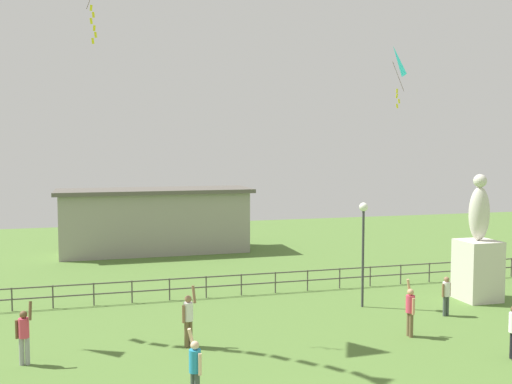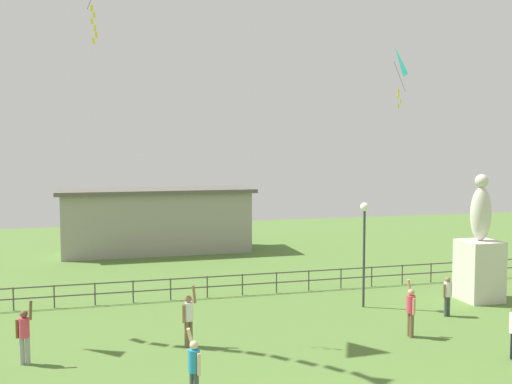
{
  "view_description": "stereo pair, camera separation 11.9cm",
  "coord_description": "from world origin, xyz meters",
  "px_view_note": "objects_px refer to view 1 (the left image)",
  "views": [
    {
      "loc": [
        -5.32,
        -10.54,
        6.44
      ],
      "look_at": [
        -0.45,
        6.8,
        5.12
      ],
      "focal_mm": 40.76,
      "sensor_mm": 36.0,
      "label": 1
    },
    {
      "loc": [
        -5.2,
        -10.57,
        6.44
      ],
      "look_at": [
        -0.45,
        6.8,
        5.12
      ],
      "focal_mm": 40.76,
      "sensor_mm": 36.0,
      "label": 2
    }
  ],
  "objects_px": {
    "person_0": "(446,293)",
    "person_3": "(195,367)",
    "person_1": "(410,308)",
    "kite_3": "(393,64)",
    "lamppost": "(363,231)",
    "person_2": "(24,333)",
    "statue_monument": "(478,257)",
    "person_4": "(188,317)"
  },
  "relations": [
    {
      "from": "person_0",
      "to": "person_3",
      "type": "distance_m",
      "value": 11.87
    },
    {
      "from": "person_1",
      "to": "kite_3",
      "type": "bearing_deg",
      "value": 67.55
    },
    {
      "from": "person_3",
      "to": "kite_3",
      "type": "distance_m",
      "value": 16.84
    },
    {
      "from": "person_1",
      "to": "person_3",
      "type": "distance_m",
      "value": 8.68
    },
    {
      "from": "lamppost",
      "to": "person_3",
      "type": "distance_m",
      "value": 11.07
    },
    {
      "from": "person_2",
      "to": "person_3",
      "type": "distance_m",
      "value": 6.02
    },
    {
      "from": "person_3",
      "to": "person_1",
      "type": "bearing_deg",
      "value": 22.15
    },
    {
      "from": "person_1",
      "to": "person_3",
      "type": "xyz_separation_m",
      "value": [
        -8.04,
        -3.27,
        -0.02
      ]
    },
    {
      "from": "person_3",
      "to": "lamppost",
      "type": "bearing_deg",
      "value": 41.38
    },
    {
      "from": "person_0",
      "to": "person_2",
      "type": "distance_m",
      "value": 15.21
    },
    {
      "from": "person_0",
      "to": "person_3",
      "type": "xyz_separation_m",
      "value": [
        -10.7,
        -5.13,
        0.08
      ]
    },
    {
      "from": "person_0",
      "to": "person_3",
      "type": "relative_size",
      "value": 0.8
    },
    {
      "from": "statue_monument",
      "to": "person_3",
      "type": "xyz_separation_m",
      "value": [
        -13.38,
        -6.86,
        -0.89
      ]
    },
    {
      "from": "person_0",
      "to": "person_3",
      "type": "height_order",
      "value": "person_3"
    },
    {
      "from": "person_4",
      "to": "kite_3",
      "type": "distance_m",
      "value": 14.52
    },
    {
      "from": "statue_monument",
      "to": "person_4",
      "type": "bearing_deg",
      "value": -168.78
    },
    {
      "from": "person_0",
      "to": "kite_3",
      "type": "xyz_separation_m",
      "value": [
        -0.17,
        4.17,
        9.37
      ]
    },
    {
      "from": "statue_monument",
      "to": "person_1",
      "type": "xyz_separation_m",
      "value": [
        -5.35,
        -3.59,
        -0.86
      ]
    },
    {
      "from": "statue_monument",
      "to": "person_2",
      "type": "xyz_separation_m",
      "value": [
        -17.86,
        -2.83,
        -0.88
      ]
    },
    {
      "from": "person_0",
      "to": "kite_3",
      "type": "bearing_deg",
      "value": 92.39
    },
    {
      "from": "statue_monument",
      "to": "person_1",
      "type": "relative_size",
      "value": 2.75
    },
    {
      "from": "lamppost",
      "to": "person_1",
      "type": "xyz_separation_m",
      "value": [
        -0.11,
        -3.9,
        -2.16
      ]
    },
    {
      "from": "person_2",
      "to": "person_4",
      "type": "distance_m",
      "value": 4.99
    },
    {
      "from": "person_2",
      "to": "person_4",
      "type": "relative_size",
      "value": 0.97
    },
    {
      "from": "person_3",
      "to": "person_4",
      "type": "xyz_separation_m",
      "value": [
        0.51,
        4.31,
        0.04
      ]
    },
    {
      "from": "lamppost",
      "to": "statue_monument",
      "type": "bearing_deg",
      "value": -3.41
    },
    {
      "from": "statue_monument",
      "to": "kite_3",
      "type": "height_order",
      "value": "kite_3"
    },
    {
      "from": "person_2",
      "to": "person_4",
      "type": "height_order",
      "value": "person_4"
    },
    {
      "from": "person_0",
      "to": "person_1",
      "type": "distance_m",
      "value": 3.25
    },
    {
      "from": "person_0",
      "to": "person_1",
      "type": "xyz_separation_m",
      "value": [
        -2.66,
        -1.86,
        0.1
      ]
    },
    {
      "from": "person_1",
      "to": "person_4",
      "type": "bearing_deg",
      "value": 172.14
    },
    {
      "from": "person_3",
      "to": "person_2",
      "type": "bearing_deg",
      "value": 137.97
    },
    {
      "from": "person_1",
      "to": "person_3",
      "type": "bearing_deg",
      "value": -157.85
    },
    {
      "from": "person_1",
      "to": "person_2",
      "type": "height_order",
      "value": "person_1"
    },
    {
      "from": "person_4",
      "to": "statue_monument",
      "type": "bearing_deg",
      "value": 11.22
    },
    {
      "from": "person_1",
      "to": "person_2",
      "type": "xyz_separation_m",
      "value": [
        -12.51,
        0.76,
        -0.01
      ]
    },
    {
      "from": "lamppost",
      "to": "person_2",
      "type": "bearing_deg",
      "value": -166.0
    },
    {
      "from": "person_1",
      "to": "kite_3",
      "type": "relative_size",
      "value": 0.72
    },
    {
      "from": "statue_monument",
      "to": "lamppost",
      "type": "height_order",
      "value": "statue_monument"
    },
    {
      "from": "lamppost",
      "to": "person_4",
      "type": "distance_m",
      "value": 8.43
    },
    {
      "from": "person_3",
      "to": "person_0",
      "type": "bearing_deg",
      "value": 25.63
    },
    {
      "from": "person_1",
      "to": "person_2",
      "type": "distance_m",
      "value": 12.53
    }
  ]
}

